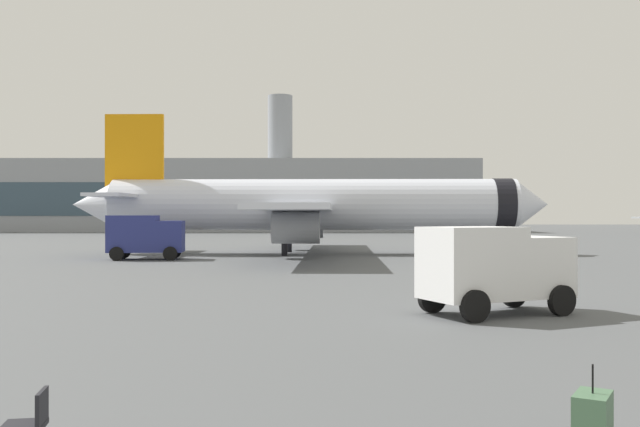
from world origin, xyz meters
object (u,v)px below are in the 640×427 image
(airplane_at_gate, at_px, (312,205))
(service_truck, at_px, (147,235))
(safety_cone_mid, at_px, (129,248))
(safety_cone_far, at_px, (456,246))
(rolling_suitcase, at_px, (595,422))
(gate_chair, at_px, (33,421))
(safety_cone_near, at_px, (176,250))
(cargo_van, at_px, (496,265))

(airplane_at_gate, distance_m, service_truck, 12.69)
(safety_cone_mid, bearing_deg, safety_cone_far, 11.34)
(safety_cone_far, bearing_deg, service_truck, -151.28)
(rolling_suitcase, height_order, gate_chair, rolling_suitcase)
(airplane_at_gate, relative_size, gate_chair, 41.48)
(service_truck, distance_m, safety_cone_near, 4.48)
(safety_cone_far, bearing_deg, safety_cone_mid, -168.66)
(service_truck, bearing_deg, rolling_suitcase, -67.99)
(safety_cone_mid, bearing_deg, rolling_suitcase, -67.65)
(airplane_at_gate, height_order, safety_cone_mid, airplane_at_gate)
(service_truck, relative_size, rolling_suitcase, 4.53)
(airplane_at_gate, height_order, cargo_van, airplane_at_gate)
(cargo_van, relative_size, gate_chair, 5.62)
(safety_cone_near, distance_m, rolling_suitcase, 43.18)
(safety_cone_mid, relative_size, gate_chair, 0.94)
(airplane_at_gate, distance_m, rolling_suitcase, 43.46)
(airplane_at_gate, height_order, safety_cone_far, airplane_at_gate)
(safety_cone_near, relative_size, gate_chair, 0.95)
(service_truck, bearing_deg, safety_cone_mid, 114.06)
(service_truck, bearing_deg, safety_cone_far, 28.72)
(safety_cone_mid, relative_size, safety_cone_far, 1.16)
(service_truck, height_order, rolling_suitcase, service_truck)
(safety_cone_mid, bearing_deg, safety_cone_near, -35.77)
(safety_cone_mid, distance_m, gate_chair, 45.68)
(safety_cone_near, height_order, rolling_suitcase, rolling_suitcase)
(cargo_van, xyz_separation_m, safety_cone_near, (-15.63, 29.04, -1.05))
(service_truck, relative_size, safety_cone_far, 7.14)
(service_truck, distance_m, safety_cone_mid, 8.01)
(cargo_van, relative_size, safety_cone_far, 6.93)
(airplane_at_gate, distance_m, cargo_van, 31.91)
(safety_cone_far, bearing_deg, cargo_van, -99.25)
(gate_chair, bearing_deg, safety_cone_near, 99.68)
(airplane_at_gate, bearing_deg, gate_chair, -93.60)
(safety_cone_near, height_order, safety_cone_far, safety_cone_near)
(airplane_at_gate, height_order, gate_chair, airplane_at_gate)
(service_truck, height_order, safety_cone_near, service_truck)
(safety_cone_near, height_order, safety_cone_mid, safety_cone_near)
(cargo_van, distance_m, safety_cone_near, 33.00)
(airplane_at_gate, xyz_separation_m, cargo_van, (5.86, -31.29, -2.21))
(airplane_at_gate, xyz_separation_m, service_truck, (-10.74, -6.45, -2.05))
(airplane_at_gate, bearing_deg, cargo_van, -79.39)
(rolling_suitcase, bearing_deg, airplane_at_gate, 95.42)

